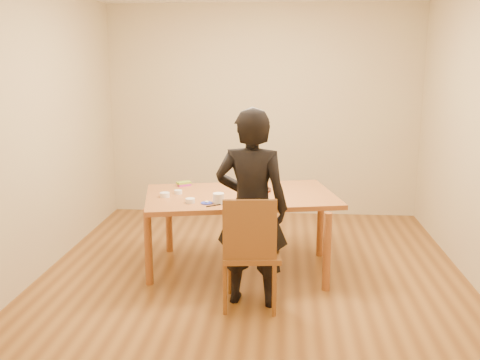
# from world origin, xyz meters

# --- Properties ---
(room_shell) EXTENTS (4.00, 4.50, 2.70)m
(room_shell) POSITION_xyz_m (0.00, 0.34, 1.35)
(room_shell) COLOR brown
(room_shell) RESTS_ON ground
(dining_table) EXTENTS (1.94, 1.39, 0.04)m
(dining_table) POSITION_xyz_m (-0.13, 0.23, 0.73)
(dining_table) COLOR brown
(dining_table) RESTS_ON floor
(dining_chair) EXTENTS (0.50, 0.50, 0.04)m
(dining_chair) POSITION_xyz_m (0.02, -0.54, 0.45)
(dining_chair) COLOR brown
(dining_chair) RESTS_ON floor
(cake_plate) EXTENTS (0.28, 0.28, 0.02)m
(cake_plate) POSITION_xyz_m (0.02, 0.37, 0.76)
(cake_plate) COLOR red
(cake_plate) RESTS_ON dining_table
(cake) EXTENTS (0.21, 0.21, 0.07)m
(cake) POSITION_xyz_m (0.02, 0.37, 0.81)
(cake) COLOR white
(cake) RESTS_ON cake_plate
(frosting_dome) EXTENTS (0.21, 0.21, 0.03)m
(frosting_dome) POSITION_xyz_m (0.02, 0.37, 0.85)
(frosting_dome) COLOR white
(frosting_dome) RESTS_ON cake
(frosting_tub) EXTENTS (0.10, 0.10, 0.09)m
(frosting_tub) POSITION_xyz_m (-0.30, -0.11, 0.80)
(frosting_tub) COLOR white
(frosting_tub) RESTS_ON dining_table
(frosting_lid) EXTENTS (0.11, 0.11, 0.01)m
(frosting_lid) POSITION_xyz_m (-0.40, -0.14, 0.76)
(frosting_lid) COLOR #1B2AB5
(frosting_lid) RESTS_ON dining_table
(frosting_dollop) EXTENTS (0.04, 0.04, 0.02)m
(frosting_dollop) POSITION_xyz_m (-0.40, -0.14, 0.77)
(frosting_dollop) COLOR white
(frosting_dollop) RESTS_ON frosting_lid
(ramekin_green) EXTENTS (0.09, 0.09, 0.04)m
(ramekin_green) POSITION_xyz_m (-0.55, -0.13, 0.77)
(ramekin_green) COLOR white
(ramekin_green) RESTS_ON dining_table
(ramekin_yellow) EXTENTS (0.07, 0.07, 0.04)m
(ramekin_yellow) POSITION_xyz_m (-0.72, 0.20, 0.77)
(ramekin_yellow) COLOR white
(ramekin_yellow) RESTS_ON dining_table
(ramekin_multi) EXTENTS (0.09, 0.09, 0.04)m
(ramekin_multi) POSITION_xyz_m (-0.82, 0.06, 0.77)
(ramekin_multi) COLOR white
(ramekin_multi) RESTS_ON dining_table
(candy_box_pink) EXTENTS (0.14, 0.12, 0.02)m
(candy_box_pink) POSITION_xyz_m (-0.72, 0.53, 0.76)
(candy_box_pink) COLOR #D431A1
(candy_box_pink) RESTS_ON dining_table
(candy_box_green) EXTENTS (0.15, 0.14, 0.02)m
(candy_box_green) POSITION_xyz_m (-0.73, 0.54, 0.78)
(candy_box_green) COLOR green
(candy_box_green) RESTS_ON candy_box_pink
(spatula) EXTENTS (0.12, 0.09, 0.01)m
(spatula) POSITION_xyz_m (-0.33, -0.21, 0.76)
(spatula) COLOR black
(spatula) RESTS_ON dining_table
(person) EXTENTS (0.64, 0.46, 1.64)m
(person) POSITION_xyz_m (0.02, -0.50, 0.82)
(person) COLOR black
(person) RESTS_ON floor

